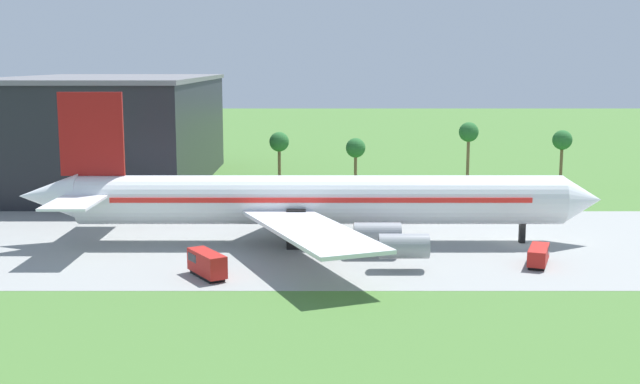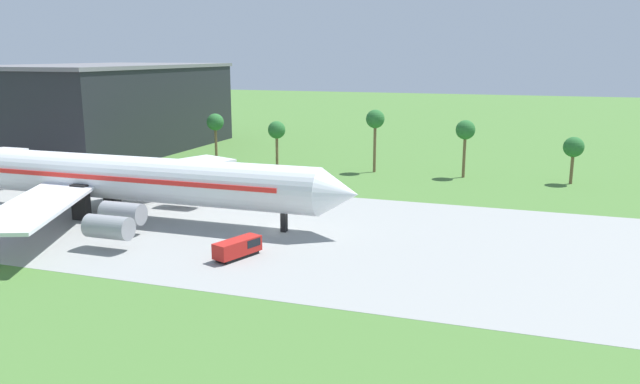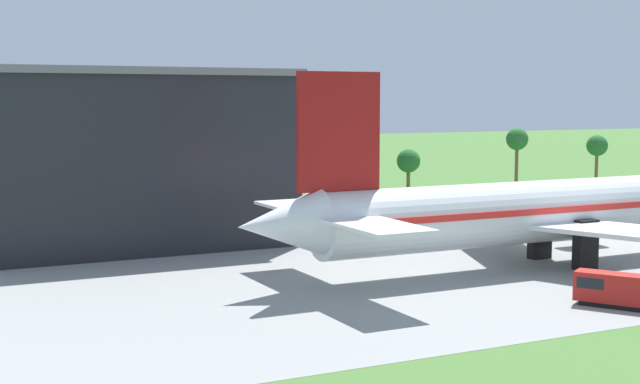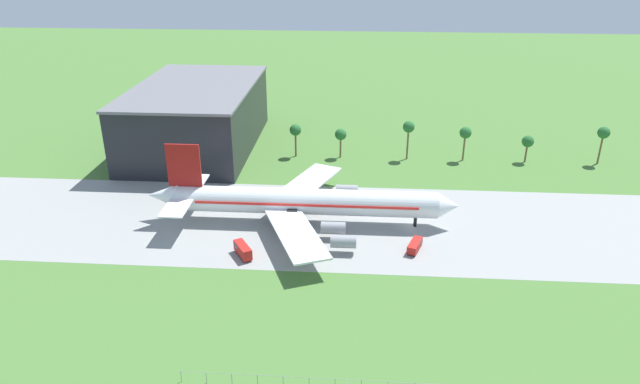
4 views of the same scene
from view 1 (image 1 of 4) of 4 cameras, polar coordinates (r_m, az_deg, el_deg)
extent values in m
plane|color=#477233|center=(106.74, 13.78, -3.53)|extent=(600.00, 600.00, 0.00)
cube|color=gray|center=(106.74, 13.78, -3.53)|extent=(320.00, 44.00, 0.02)
cylinder|color=white|center=(102.61, 0.00, -0.55)|extent=(61.85, 6.24, 6.24)
cone|color=white|center=(107.95, 18.03, -0.52)|extent=(4.99, 6.11, 6.11)
cone|color=white|center=(108.24, -18.77, -0.28)|extent=(7.80, 5.93, 5.93)
cube|color=red|center=(102.53, 0.00, -0.29)|extent=(52.57, 6.36, 0.62)
cube|color=maroon|center=(105.56, -16.02, 3.98)|extent=(8.11, 0.50, 10.60)
cube|color=white|center=(106.55, -16.00, -0.04)|extent=(5.61, 24.95, 0.30)
cube|color=white|center=(89.77, -0.80, -2.68)|extent=(17.47, 27.67, 0.44)
cube|color=white|center=(115.90, -0.63, 0.04)|extent=(17.47, 27.67, 0.44)
cylinder|color=gray|center=(96.06, 4.03, -3.01)|extent=(5.61, 2.81, 2.81)
cylinder|color=gray|center=(90.22, 5.91, -3.85)|extent=(5.61, 2.81, 2.81)
cylinder|color=gray|center=(110.70, 3.48, -1.37)|extent=(5.61, 2.81, 2.81)
cylinder|color=gray|center=(117.00, 4.53, -0.80)|extent=(5.61, 2.81, 2.81)
cube|color=black|center=(106.44, 14.14, -2.20)|extent=(0.70, 0.90, 5.03)
cube|color=black|center=(99.87, -1.77, -2.66)|extent=(2.40, 1.20, 5.03)
cube|color=black|center=(106.60, -1.67, -1.90)|extent=(2.40, 1.20, 5.03)
cube|color=black|center=(88.24, -8.09, -5.90)|extent=(4.35, 5.49, 0.40)
cube|color=#B21E19|center=(87.88, -8.11, -5.02)|extent=(5.02, 6.39, 2.41)
cube|color=black|center=(89.33, -8.56, -4.56)|extent=(2.89, 2.94, 0.90)
cube|color=black|center=(95.70, 15.18, -4.94)|extent=(3.44, 5.41, 0.40)
cube|color=#B21E19|center=(95.45, 15.21, -4.31)|extent=(3.94, 6.33, 1.76)
cube|color=black|center=(96.99, 15.30, -3.94)|extent=(2.64, 2.67, 0.90)
cube|color=black|center=(158.77, -14.77, 4.12)|extent=(36.00, 60.00, 19.53)
cube|color=slate|center=(158.24, -14.92, 7.79)|extent=(36.72, 61.20, 0.80)
cylinder|color=brown|center=(147.51, -2.97, 1.80)|extent=(0.56, 0.56, 8.05)
sphere|color=#28662D|center=(146.98, -2.99, 3.59)|extent=(3.60, 3.60, 3.60)
cylinder|color=brown|center=(153.83, 16.70, 1.79)|extent=(0.56, 0.56, 8.37)
sphere|color=#28662D|center=(153.31, 16.78, 3.57)|extent=(3.60, 3.60, 3.60)
cylinder|color=brown|center=(149.69, 10.40, 2.12)|extent=(0.56, 0.56, 9.83)
sphere|color=#28662D|center=(149.12, 10.46, 4.22)|extent=(3.60, 3.60, 3.60)
cylinder|color=brown|center=(147.54, 2.47, 1.59)|extent=(0.56, 0.56, 6.93)
sphere|color=#28662D|center=(147.05, 2.48, 3.16)|extent=(3.60, 3.60, 3.60)
camera|label=2|loc=(62.36, 63.13, 3.76)|focal=35.00mm
camera|label=3|loc=(72.78, -64.35, -0.82)|focal=50.00mm
camera|label=4|loc=(47.31, 156.44, 50.87)|focal=32.00mm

